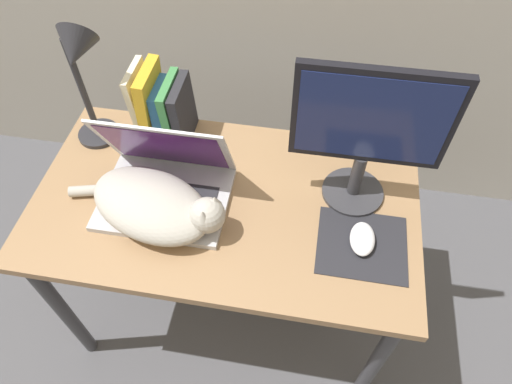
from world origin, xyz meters
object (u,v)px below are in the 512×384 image
object	(u,v)px
desk_lamp	(80,70)
book_row	(162,108)
laptop	(165,183)
computer_mouse	(362,239)
external_monitor	(369,132)
cat	(155,205)

from	to	relation	value
desk_lamp	book_row	bearing A→B (deg)	21.82
book_row	desk_lamp	bearing A→B (deg)	-158.18
laptop	desk_lamp	size ratio (longest dim) A/B	0.85
computer_mouse	desk_lamp	world-z (taller)	desk_lamp
external_monitor	computer_mouse	world-z (taller)	external_monitor
laptop	cat	world-z (taller)	laptop
cat	desk_lamp	world-z (taller)	desk_lamp
computer_mouse	cat	bearing A→B (deg)	-178.69
external_monitor	computer_mouse	bearing A→B (deg)	-79.52
external_monitor	computer_mouse	xyz separation A→B (m)	(0.03, -0.17, -0.23)
external_monitor	book_row	size ratio (longest dim) A/B	1.78
cat	laptop	bearing A→B (deg)	89.32
cat	book_row	distance (m)	0.34
cat	book_row	world-z (taller)	book_row
external_monitor	book_row	distance (m)	0.64
laptop	desk_lamp	distance (m)	0.38
book_row	external_monitor	bearing A→B (deg)	-13.61
laptop	cat	bearing A→B (deg)	-90.68
laptop	cat	distance (m)	0.09
computer_mouse	book_row	distance (m)	0.72
external_monitor	book_row	xyz separation A→B (m)	(-0.61, 0.15, -0.14)
external_monitor	desk_lamp	xyz separation A→B (m)	(-0.79, 0.07, 0.03)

